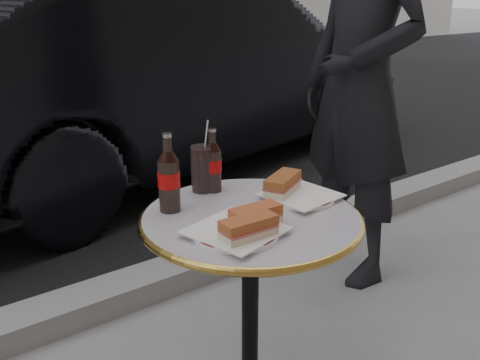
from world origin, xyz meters
TOP-DOWN VIEW (x-y plane):
  - curb at (0.00, 0.90)m, footprint 40.00×0.20m
  - bistro_table at (0.00, 0.00)m, footprint 0.62×0.62m
  - plate_left at (-0.11, -0.08)m, footprint 0.24×0.24m
  - plate_right at (0.19, 0.00)m, footprint 0.22×0.22m
  - sandwich_left_a at (-0.11, -0.13)m, footprint 0.15×0.07m
  - sandwich_left_b at (-0.05, -0.08)m, footprint 0.14×0.07m
  - sandwich_right at (0.16, 0.05)m, footprint 0.17×0.13m
  - cola_bottle_left at (-0.16, 0.16)m, footprint 0.07×0.07m
  - cola_bottle_right at (0.02, 0.22)m, footprint 0.06×0.06m
  - cola_glass at (-0.00, 0.24)m, footprint 0.08×0.08m
  - parked_car at (1.19, 2.55)m, footprint 2.46×4.71m
  - pedestrian at (1.03, 0.52)m, footprint 0.50×0.71m

SIDE VIEW (x-z plane):
  - curb at x=0.00m, z-range -0.01..0.11m
  - bistro_table at x=0.00m, z-range 0.00..0.73m
  - parked_car at x=1.19m, z-range 0.00..1.48m
  - plate_right at x=0.19m, z-range 0.73..0.74m
  - plate_left at x=-0.11m, z-range 0.73..0.74m
  - sandwich_left_b at x=-0.05m, z-range 0.74..0.79m
  - sandwich_left_a at x=-0.11m, z-range 0.74..0.79m
  - sandwich_right at x=0.16m, z-range 0.74..0.80m
  - cola_glass at x=0.00m, z-range 0.73..0.88m
  - cola_bottle_right at x=0.02m, z-range 0.73..0.93m
  - cola_bottle_left at x=-0.16m, z-range 0.73..0.96m
  - pedestrian at x=1.03m, z-range 0.00..1.82m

